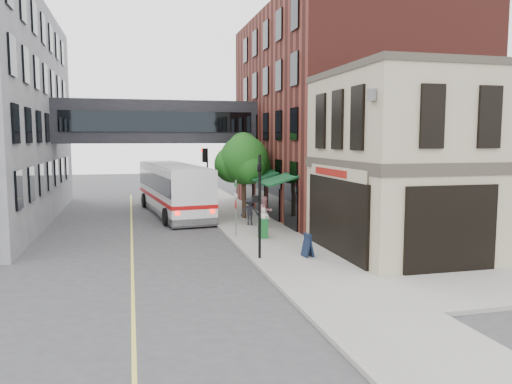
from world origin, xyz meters
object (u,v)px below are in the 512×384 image
newspaper_box (263,229)px  sandwich_board (308,245)px  bus (173,187)px  pedestrian_a (264,222)px  pedestrian_b (265,211)px  pedestrian_c (250,211)px

newspaper_box → sandwich_board: size_ratio=0.95×
sandwich_board → bus: bearing=100.8°
pedestrian_a → newspaper_box: pedestrian_a is taller
pedestrian_b → sandwich_board: pedestrian_b is taller
sandwich_board → pedestrian_b: bearing=82.4°
bus → pedestrian_a: (3.99, -10.02, -1.03)m
pedestrian_a → pedestrian_c: pedestrian_c is taller
pedestrian_a → newspaper_box: 0.67m
bus → sandwich_board: size_ratio=12.67×
newspaper_box → sandwich_board: (0.83, -4.49, 0.02)m
bus → pedestrian_a: bearing=-68.3°
newspaper_box → sandwich_board: bearing=-73.4°
bus → pedestrian_c: (4.02, -6.60, -0.95)m
newspaper_box → pedestrian_b: bearing=78.8°
newspaper_box → pedestrian_c: bearing=92.5°
pedestrian_a → pedestrian_c: size_ratio=0.91×
pedestrian_c → newspaper_box: pedestrian_c is taller
bus → sandwich_board: (4.60, -15.09, -1.27)m
pedestrian_a → sandwich_board: size_ratio=1.47×
pedestrian_a → pedestrian_b: 2.82m
pedestrian_a → newspaper_box: size_ratio=1.54×
pedestrian_a → newspaper_box: bearing=-93.9°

